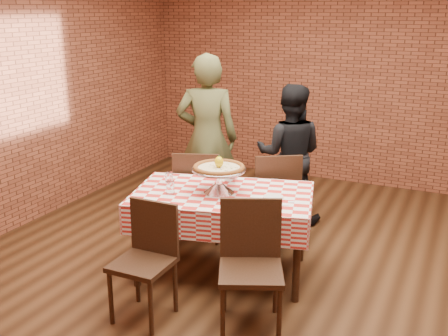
{
  "coord_description": "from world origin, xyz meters",
  "views": [
    {
      "loc": [
        1.54,
        -3.97,
        2.28
      ],
      "look_at": [
        -0.34,
        0.0,
        0.95
      ],
      "focal_mm": 42.56,
      "sensor_mm": 36.0,
      "label": 1
    }
  ],
  "objects": [
    {
      "name": "chair_near_right",
      "position": [
        0.24,
        -0.77,
        0.47
      ],
      "size": [
        0.6,
        0.6,
        0.94
      ],
      "primitive_type": null,
      "rotation": [
        0.0,
        0.0,
        0.42
      ],
      "color": "#341F13",
      "rests_on": "ground"
    },
    {
      "name": "chair_far_right",
      "position": [
        -0.17,
        0.78,
        0.47
      ],
      "size": [
        0.63,
        0.63,
        0.94
      ],
      "primitive_type": null,
      "rotation": [
        0.0,
        0.0,
        3.71
      ],
      "color": "#341F13",
      "rests_on": "ground"
    },
    {
      "name": "sweetener_packet_a",
      "position": [
        0.28,
        -0.15,
        0.76
      ],
      "size": [
        0.06,
        0.05,
        0.0
      ],
      "primitive_type": "cube",
      "rotation": [
        0.0,
        0.0,
        0.38
      ],
      "color": "white",
      "rests_on": "tablecloth"
    },
    {
      "name": "water_glass_left",
      "position": [
        -0.7,
        -0.31,
        0.81
      ],
      "size": [
        0.09,
        0.09,
        0.11
      ],
      "primitive_type": "cylinder",
      "rotation": [
        0.0,
        0.0,
        0.25
      ],
      "color": "white",
      "rests_on": "tablecloth"
    },
    {
      "name": "back_wall",
      "position": [
        0.0,
        3.0,
        1.45
      ],
      "size": [
        5.5,
        0.0,
        5.5
      ],
      "primitive_type": "plane",
      "rotation": [
        1.57,
        0.0,
        0.0
      ],
      "color": "brown",
      "rests_on": "ground"
    },
    {
      "name": "water_glass_right",
      "position": [
        -0.84,
        -0.1,
        0.81
      ],
      "size": [
        0.09,
        0.09,
        0.11
      ],
      "primitive_type": "cylinder",
      "rotation": [
        0.0,
        0.0,
        0.25
      ],
      "color": "white",
      "rests_on": "tablecloth"
    },
    {
      "name": "tablecloth",
      "position": [
        -0.31,
        -0.09,
        0.63
      ],
      "size": [
        1.72,
        1.29,
        0.26
      ],
      "primitive_type": null,
      "rotation": [
        0.0,
        0.0,
        0.25
      ],
      "color": "red",
      "rests_on": "table"
    },
    {
      "name": "sweetener_packet_b",
      "position": [
        0.29,
        -0.06,
        0.76
      ],
      "size": [
        0.06,
        0.05,
        0.0
      ],
      "primitive_type": "cube",
      "rotation": [
        0.0,
        0.0,
        0.34
      ],
      "color": "white",
      "rests_on": "tablecloth"
    },
    {
      "name": "diner_black",
      "position": [
        -0.19,
        1.34,
        0.76
      ],
      "size": [
        0.85,
        0.73,
        1.52
      ],
      "primitive_type": "imported",
      "rotation": [
        0.0,
        0.0,
        3.37
      ],
      "color": "black",
      "rests_on": "ground"
    },
    {
      "name": "pizza",
      "position": [
        -0.34,
        -0.1,
        0.97
      ],
      "size": [
        0.48,
        0.48,
        0.03
      ],
      "primitive_type": "cylinder",
      "rotation": [
        0.0,
        0.0,
        -0.09
      ],
      "color": "beige",
      "rests_on": "pizza_stand"
    },
    {
      "name": "chair_far_left",
      "position": [
        -0.87,
        0.52,
        0.47
      ],
      "size": [
        0.59,
        0.59,
        0.94
      ],
      "primitive_type": null,
      "rotation": [
        0.0,
        0.0,
        3.5
      ],
      "color": "#341F13",
      "rests_on": "ground"
    },
    {
      "name": "diner_olive",
      "position": [
        -1.03,
        1.02,
        0.92
      ],
      "size": [
        0.78,
        0.65,
        1.83
      ],
      "primitive_type": "imported",
      "rotation": [
        0.0,
        0.0,
        3.51
      ],
      "color": "#494A29",
      "rests_on": "ground"
    },
    {
      "name": "chair_near_left",
      "position": [
        -0.54,
        -1.0,
        0.44
      ],
      "size": [
        0.41,
        0.41,
        0.89
      ],
      "primitive_type": null,
      "rotation": [
        0.0,
        0.0,
        0.01
      ],
      "color": "#341F13",
      "rests_on": "ground"
    },
    {
      "name": "ground",
      "position": [
        0.0,
        0.0,
        0.0
      ],
      "size": [
        6.0,
        6.0,
        0.0
      ],
      "primitive_type": "plane",
      "color": "black",
      "rests_on": "ground"
    },
    {
      "name": "side_plate",
      "position": [
        0.13,
        -0.03,
        0.76
      ],
      "size": [
        0.2,
        0.2,
        0.01
      ],
      "primitive_type": "cylinder",
      "rotation": [
        0.0,
        0.0,
        0.25
      ],
      "color": "white",
      "rests_on": "tablecloth"
    },
    {
      "name": "condiment_caddy",
      "position": [
        -0.37,
        0.21,
        0.83
      ],
      "size": [
        0.11,
        0.09,
        0.14
      ],
      "primitive_type": "cube",
      "rotation": [
        0.0,
        0.0,
        0.1
      ],
      "color": "silver",
      "rests_on": "tablecloth"
    },
    {
      "name": "lemon",
      "position": [
        -0.34,
        -0.1,
        1.03
      ],
      "size": [
        0.08,
        0.08,
        0.1
      ],
      "primitive_type": "ellipsoid",
      "rotation": [
        0.0,
        0.0,
        -0.09
      ],
      "color": "yellow",
      "rests_on": "pizza"
    },
    {
      "name": "pizza_stand",
      "position": [
        -0.34,
        -0.1,
        0.86
      ],
      "size": [
        0.52,
        0.52,
        0.21
      ],
      "primitive_type": null,
      "rotation": [
        0.0,
        0.0,
        -0.09
      ],
      "color": "silver",
      "rests_on": "tablecloth"
    },
    {
      "name": "table",
      "position": [
        -0.31,
        -0.09,
        0.38
      ],
      "size": [
        1.68,
        1.25,
        0.75
      ],
      "primitive_type": "cube",
      "rotation": [
        0.0,
        0.0,
        0.25
      ],
      "color": "#341F13",
      "rests_on": "ground"
    }
  ]
}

